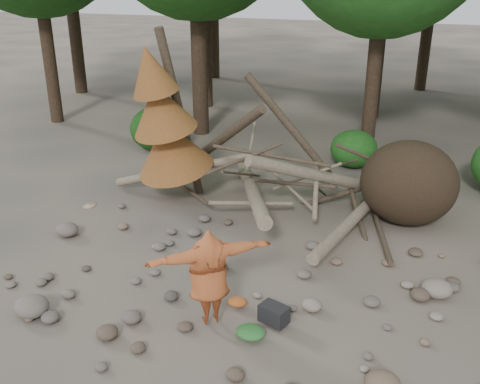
% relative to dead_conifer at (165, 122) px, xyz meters
% --- Properties ---
extents(ground, '(120.00, 120.00, 0.00)m').
position_rel_dead_conifer_xyz_m(ground, '(3.12, -3.37, -2.11)').
color(ground, '#514C44').
rests_on(ground, ground).
extents(deadfall_pile, '(8.55, 5.24, 3.30)m').
position_rel_dead_conifer_xyz_m(deadfall_pile, '(5.13, 0.87, -1.16)').
color(deadfall_pile, '#332619').
rests_on(deadfall_pile, ground).
extents(dead_conifer, '(2.06, 2.16, 4.35)m').
position_rel_dead_conifer_xyz_m(dead_conifer, '(0.00, 0.00, 0.00)').
color(dead_conifer, '#4C3F30').
rests_on(dead_conifer, ground).
extents(bush_left, '(1.80, 1.80, 1.44)m').
position_rel_dead_conifer_xyz_m(bush_left, '(-2.38, 3.83, -1.39)').
color(bush_left, '#194D14').
rests_on(bush_left, ground).
extents(bush_mid, '(1.40, 1.40, 1.12)m').
position_rel_dead_conifer_xyz_m(bush_mid, '(3.92, 4.43, -1.55)').
color(bush_mid, '#22611C').
rests_on(bush_mid, ground).
extents(frisbee_thrower, '(3.47, 1.77, 1.67)m').
position_rel_dead_conifer_xyz_m(frisbee_thrower, '(3.02, -4.30, -1.19)').
color(frisbee_thrower, '#AE5127').
rests_on(frisbee_thrower, ground).
extents(backpack, '(0.53, 0.44, 0.31)m').
position_rel_dead_conifer_xyz_m(backpack, '(4.02, -3.94, -1.96)').
color(backpack, black).
rests_on(backpack, ground).
extents(cloth_green, '(0.48, 0.40, 0.18)m').
position_rel_dead_conifer_xyz_m(cloth_green, '(3.79, -4.45, -2.02)').
color(cloth_green, '#2D712F').
rests_on(cloth_green, ground).
extents(cloth_orange, '(0.34, 0.28, 0.12)m').
position_rel_dead_conifer_xyz_m(cloth_orange, '(3.28, -3.69, -2.05)').
color(cloth_orange, '#BB5520').
rests_on(cloth_orange, ground).
extents(boulder_front_left, '(0.61, 0.55, 0.36)m').
position_rel_dead_conifer_xyz_m(boulder_front_left, '(0.08, -5.15, -1.93)').
color(boulder_front_left, '#6F655C').
rests_on(boulder_front_left, ground).
extents(boulder_front_right, '(0.51, 0.46, 0.31)m').
position_rel_dead_conifer_xyz_m(boulder_front_right, '(5.91, -4.89, -1.96)').
color(boulder_front_right, brown).
rests_on(boulder_front_right, ground).
extents(boulder_mid_right, '(0.55, 0.50, 0.33)m').
position_rel_dead_conifer_xyz_m(boulder_mid_right, '(6.53, -2.09, -1.95)').
color(boulder_mid_right, gray).
rests_on(boulder_mid_right, ground).
extents(boulder_mid_left, '(0.51, 0.46, 0.31)m').
position_rel_dead_conifer_xyz_m(boulder_mid_left, '(-1.25, -2.45, -1.96)').
color(boulder_mid_left, '#695F58').
rests_on(boulder_mid_left, ground).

